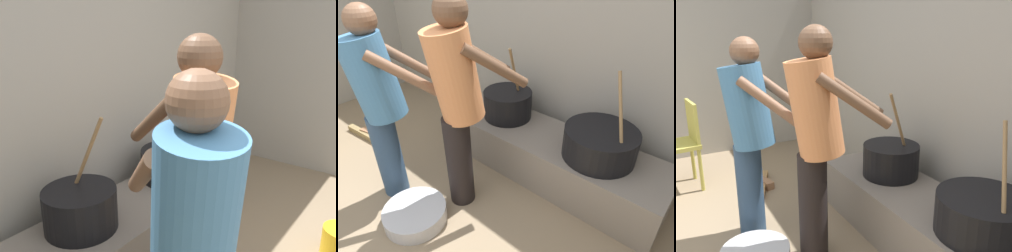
{
  "view_description": "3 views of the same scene",
  "coord_description": "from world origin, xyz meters",
  "views": [
    {
      "loc": [
        -1.4,
        0.2,
        1.67
      ],
      "look_at": [
        0.18,
        1.41,
        1.06
      ],
      "focal_mm": 38.07,
      "sensor_mm": 36.0,
      "label": 1
    },
    {
      "loc": [
        1.41,
        -0.06,
        1.8
      ],
      "look_at": [
        0.38,
        1.15,
        0.82
      ],
      "focal_mm": 30.9,
      "sensor_mm": 36.0,
      "label": 2
    },
    {
      "loc": [
        1.97,
        0.2,
        1.59
      ],
      "look_at": [
        0.09,
        1.24,
        0.97
      ],
      "focal_mm": 37.14,
      "sensor_mm": 36.0,
      "label": 3
    }
  ],
  "objects": [
    {
      "name": "block_enclosure_rear",
      "position": [
        0.0,
        2.3,
        1.13
      ],
      "size": [
        5.53,
        0.2,
        2.27
      ],
      "primitive_type": "cube",
      "color": "#9E998E",
      "rests_on": "ground_plane"
    },
    {
      "name": "cooking_pot_main",
      "position": [
        -0.18,
        1.82,
        0.53
      ],
      "size": [
        0.46,
        0.46,
        0.72
      ],
      "color": "black",
      "rests_on": "hearth_ledge"
    },
    {
      "name": "cook_in_orange_shirt",
      "position": [
        -0.0,
        1.08,
        0.92
      ],
      "size": [
        0.56,
        0.74,
        1.6
      ],
      "color": "black",
      "rests_on": "ground_plane"
    },
    {
      "name": "hearth_ledge",
      "position": [
        0.3,
        1.78,
        0.2
      ],
      "size": [
        2.11,
        0.6,
        0.4
      ],
      "primitive_type": "cube",
      "color": "slate",
      "rests_on": "ground_plane"
    },
    {
      "name": "cooking_pot_secondary",
      "position": [
        0.77,
        1.79,
        0.52
      ],
      "size": [
        0.56,
        0.56,
        0.69
      ],
      "color": "black",
      "rests_on": "hearth_ledge"
    }
  ]
}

